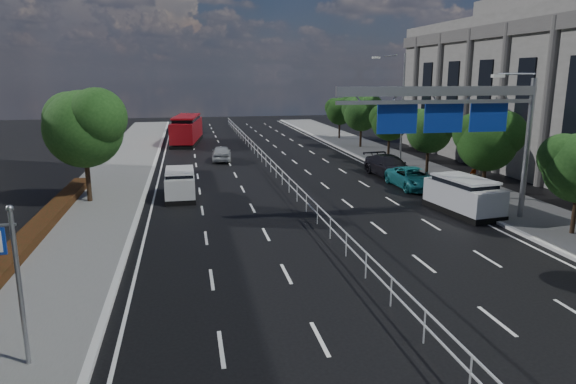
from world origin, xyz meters
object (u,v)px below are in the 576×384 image
object	(u,v)px
parked_car_dark	(389,166)
pedestrian_b	(480,176)
near_car_silver	(222,153)
near_car_dark	(178,125)
overhead_gantry	(459,112)
pedestrian_a	(473,177)
silver_minivan	(463,196)
red_bus	(187,129)
parked_car_teal	(413,178)
white_minivan	(180,184)

from	to	relation	value
parked_car_dark	pedestrian_b	world-z (taller)	pedestrian_b
near_car_silver	near_car_dark	world-z (taller)	near_car_dark
overhead_gantry	pedestrian_a	size ratio (longest dim) A/B	6.26
pedestrian_a	silver_minivan	bearing A→B (deg)	34.26
overhead_gantry	pedestrian_a	world-z (taller)	overhead_gantry
near_car_dark	pedestrian_b	size ratio (longest dim) A/B	2.92
silver_minivan	pedestrian_a	distance (m)	5.87
red_bus	parked_car_dark	xyz separation A→B (m)	(14.50, -22.07, -0.80)
pedestrian_b	silver_minivan	bearing A→B (deg)	55.77
parked_car_teal	parked_car_dark	world-z (taller)	parked_car_dark
overhead_gantry	near_car_silver	distance (m)	24.33
near_car_dark	silver_minivan	bearing A→B (deg)	104.18
overhead_gantry	parked_car_teal	bearing A→B (deg)	79.08
silver_minivan	white_minivan	bearing A→B (deg)	148.69
near_car_dark	pedestrian_b	distance (m)	44.54
white_minivan	silver_minivan	xyz separation A→B (m)	(15.09, -6.57, 0.10)
red_bus	pedestrian_a	bearing A→B (deg)	-49.59
red_bus	pedestrian_a	world-z (taller)	red_bus
white_minivan	near_car_dark	bearing A→B (deg)	90.74
near_car_dark	parked_car_teal	bearing A→B (deg)	107.10
parked_car_dark	pedestrian_a	distance (m)	6.62
white_minivan	parked_car_teal	distance (m)	15.09
parked_car_teal	pedestrian_a	size ratio (longest dim) A/B	2.97
pedestrian_a	pedestrian_b	world-z (taller)	pedestrian_b
red_bus	parked_car_teal	distance (m)	29.89
near_car_dark	parked_car_dark	size ratio (longest dim) A/B	0.96
white_minivan	parked_car_teal	world-z (taller)	white_minivan
red_bus	pedestrian_b	bearing A→B (deg)	-49.01
overhead_gantry	parked_car_teal	size ratio (longest dim) A/B	2.10
near_car_silver	pedestrian_a	distance (m)	21.34
red_bus	near_car_silver	distance (m)	12.97
white_minivan	parked_car_teal	bearing A→B (deg)	-0.76
silver_minivan	red_bus	bearing A→B (deg)	106.26
pedestrian_a	parked_car_dark	bearing A→B (deg)	-79.21
parked_car_teal	overhead_gantry	bearing A→B (deg)	-101.16
silver_minivan	parked_car_dark	size ratio (longest dim) A/B	0.93
white_minivan	silver_minivan	distance (m)	16.46
red_bus	silver_minivan	size ratio (longest dim) A/B	2.08
parked_car_teal	near_car_dark	bearing A→B (deg)	111.93
near_car_dark	silver_minivan	xyz separation A→B (m)	(15.65, -44.79, 0.12)
overhead_gantry	pedestrian_a	distance (m)	9.39
overhead_gantry	near_car_dark	size ratio (longest dim) A/B	1.99
near_car_silver	pedestrian_b	distance (m)	21.67
white_minivan	pedestrian_a	xyz separation A→B (m)	(18.50, -1.79, 0.09)
white_minivan	parked_car_dark	distance (m)	15.58
near_car_dark	overhead_gantry	bearing A→B (deg)	101.79
pedestrian_b	red_bus	bearing A→B (deg)	-51.79
parked_car_dark	silver_minivan	bearing A→B (deg)	-95.62
near_car_silver	parked_car_dark	distance (m)	15.00
red_bus	pedestrian_b	size ratio (longest dim) A/B	5.85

